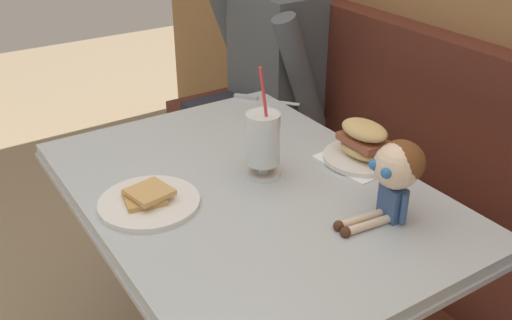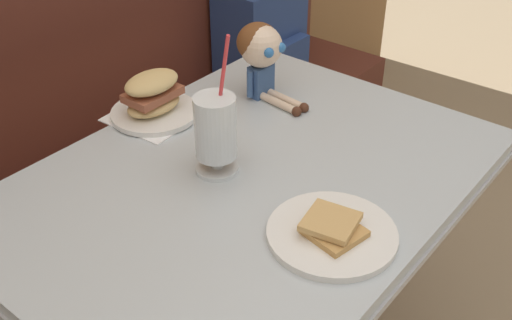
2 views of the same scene
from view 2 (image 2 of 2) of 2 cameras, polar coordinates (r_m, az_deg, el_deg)
The scene contains 7 objects.
booth_bench at distance 1.97m, azimuth -14.83°, elevation -4.42°, with size 2.60×0.48×1.00m.
diner_table at distance 1.47m, azimuth -0.60°, elevation -7.62°, with size 1.11×0.81×0.74m.
toast_plate at distance 1.18m, azimuth 7.04°, elevation -6.65°, with size 0.25×0.25×0.04m.
milkshake_glass at distance 1.30m, azimuth -3.75°, elevation 2.71°, with size 0.10×0.10×0.32m.
sandwich_plate at distance 1.56m, azimuth -9.46°, elevation 5.53°, with size 0.22×0.22×0.12m.
seated_doll at distance 1.60m, azimuth 0.47°, elevation 10.13°, with size 0.12×0.22×0.20m.
backpack at distance 2.26m, azimuth 0.51°, elevation 11.77°, with size 0.31×0.25×0.41m.
Camera 2 is at (-0.84, -0.52, 1.52)m, focal length 43.28 mm.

